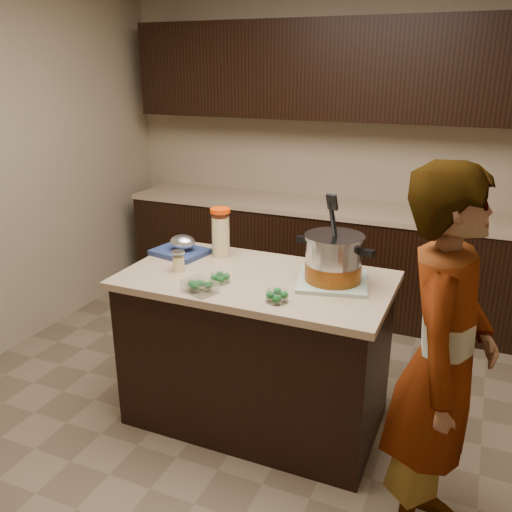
{
  "coord_description": "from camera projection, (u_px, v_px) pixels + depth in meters",
  "views": [
    {
      "loc": [
        1.08,
        -2.52,
        1.99
      ],
      "look_at": [
        0.0,
        0.0,
        1.02
      ],
      "focal_mm": 38.0,
      "sensor_mm": 36.0,
      "label": 1
    }
  ],
  "objects": [
    {
      "name": "ground_plane",
      "position": [
        256.0,
        416.0,
        3.24
      ],
      "size": [
        4.0,
        4.0,
        0.0
      ],
      "primitive_type": "plane",
      "color": "brown",
      "rests_on": "ground"
    },
    {
      "name": "room_shell",
      "position": [
        256.0,
        124.0,
        2.67
      ],
      "size": [
        4.04,
        4.04,
        2.72
      ],
      "color": "tan",
      "rests_on": "ground"
    },
    {
      "name": "back_cabinets",
      "position": [
        340.0,
        200.0,
        4.44
      ],
      "size": [
        3.6,
        0.63,
        2.33
      ],
      "color": "black",
      "rests_on": "ground"
    },
    {
      "name": "island",
      "position": [
        256.0,
        349.0,
        3.09
      ],
      "size": [
        1.46,
        0.81,
        0.9
      ],
      "color": "black",
      "rests_on": "ground"
    },
    {
      "name": "dish_towel",
      "position": [
        332.0,
        281.0,
        2.86
      ],
      "size": [
        0.43,
        0.43,
        0.02
      ],
      "primitive_type": "cube",
      "rotation": [
        0.0,
        0.0,
        0.22
      ],
      "color": "#5D8A62",
      "rests_on": "island"
    },
    {
      "name": "stock_pot",
      "position": [
        333.0,
        261.0,
        2.82
      ],
      "size": [
        0.44,
        0.37,
        0.44
      ],
      "rotation": [
        0.0,
        0.0,
        -0.22
      ],
      "color": "#B7B7BC",
      "rests_on": "dish_towel"
    },
    {
      "name": "lemonade_pitcher",
      "position": [
        221.0,
        234.0,
        3.23
      ],
      "size": [
        0.15,
        0.15,
        0.29
      ],
      "rotation": [
        0.0,
        0.0,
        0.38
      ],
      "color": "beige",
      "rests_on": "island"
    },
    {
      "name": "mason_jar",
      "position": [
        178.0,
        261.0,
        3.02
      ],
      "size": [
        0.08,
        0.08,
        0.12
      ],
      "rotation": [
        0.0,
        0.0,
        -0.12
      ],
      "color": "beige",
      "rests_on": "island"
    },
    {
      "name": "broccoli_tub_left",
      "position": [
        220.0,
        279.0,
        2.86
      ],
      "size": [
        0.13,
        0.13,
        0.05
      ],
      "rotation": [
        0.0,
        0.0,
        0.24
      ],
      "color": "silver",
      "rests_on": "island"
    },
    {
      "name": "broccoli_tub_right",
      "position": [
        277.0,
        297.0,
        2.63
      ],
      "size": [
        0.11,
        0.11,
        0.05
      ],
      "rotation": [
        0.0,
        0.0,
        0.01
      ],
      "color": "silver",
      "rests_on": "island"
    },
    {
      "name": "broccoli_tub_rect",
      "position": [
        200.0,
        287.0,
        2.74
      ],
      "size": [
        0.2,
        0.17,
        0.06
      ],
      "rotation": [
        0.0,
        0.0,
        -0.35
      ],
      "color": "silver",
      "rests_on": "island"
    },
    {
      "name": "blue_tray",
      "position": [
        181.0,
        248.0,
        3.28
      ],
      "size": [
        0.35,
        0.3,
        0.12
      ],
      "rotation": [
        0.0,
        0.0,
        -0.19
      ],
      "color": "navy",
      "rests_on": "island"
    },
    {
      "name": "person",
      "position": [
        441.0,
        367.0,
        2.18
      ],
      "size": [
        0.45,
        0.64,
        1.67
      ],
      "primitive_type": "imported",
      "rotation": [
        0.0,
        0.0,
        1.49
      ],
      "color": "gray",
      "rests_on": "ground"
    }
  ]
}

